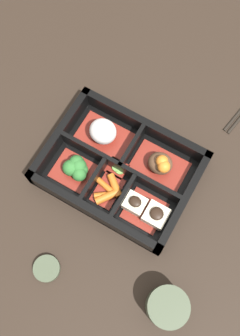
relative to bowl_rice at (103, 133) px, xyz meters
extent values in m
plane|color=black|center=(0.06, -0.04, -0.03)|extent=(3.00, 3.00, 0.00)
cube|color=black|center=(0.06, -0.04, -0.03)|extent=(0.28, 0.21, 0.01)
cube|color=black|center=(0.06, -0.14, -0.01)|extent=(0.28, 0.01, 0.05)
cube|color=black|center=(0.06, 0.06, -0.01)|extent=(0.28, 0.01, 0.05)
cube|color=black|center=(-0.07, -0.04, -0.01)|extent=(0.01, 0.21, 0.05)
cube|color=black|center=(0.20, -0.04, -0.01)|extent=(0.01, 0.21, 0.05)
cube|color=black|center=(0.06, -0.05, -0.01)|extent=(0.25, 0.01, 0.05)
cube|color=black|center=(0.03, -0.09, -0.01)|extent=(0.01, 0.09, 0.05)
cube|color=black|center=(0.10, -0.09, -0.01)|extent=(0.01, 0.09, 0.05)
cube|color=black|center=(0.06, 0.00, -0.01)|extent=(0.01, 0.09, 0.05)
cube|color=maroon|center=(0.00, 0.00, -0.02)|extent=(0.10, 0.07, 0.01)
ellipsoid|color=silver|center=(0.00, 0.00, 0.01)|extent=(0.05, 0.05, 0.05)
cube|color=maroon|center=(0.12, 0.00, -0.02)|extent=(0.10, 0.07, 0.01)
ellipsoid|color=brown|center=(0.12, 0.00, 0.00)|extent=(0.05, 0.04, 0.04)
sphere|color=orange|center=(0.14, -0.01, 0.02)|extent=(0.02, 0.02, 0.02)
sphere|color=orange|center=(0.13, 0.00, 0.02)|extent=(0.02, 0.02, 0.02)
cube|color=maroon|center=(-0.01, -0.09, -0.02)|extent=(0.07, 0.07, 0.01)
sphere|color=#2D6B2D|center=(-0.02, -0.09, -0.01)|extent=(0.02, 0.02, 0.02)
sphere|color=#2D6B2D|center=(-0.02, -0.09, 0.00)|extent=(0.03, 0.03, 0.03)
sphere|color=#2D6B2D|center=(0.00, -0.09, -0.01)|extent=(0.03, 0.03, 0.03)
sphere|color=#2D6B2D|center=(-0.01, -0.08, 0.00)|extent=(0.03, 0.03, 0.03)
sphere|color=#2D6B2D|center=(-0.01, -0.08, 0.00)|extent=(0.03, 0.03, 0.03)
sphere|color=#2D6B2D|center=(0.00, -0.08, -0.01)|extent=(0.02, 0.02, 0.02)
cube|color=maroon|center=(0.06, -0.09, -0.02)|extent=(0.04, 0.07, 0.01)
cylinder|color=#D1661E|center=(0.06, -0.10, -0.01)|extent=(0.04, 0.03, 0.01)
cylinder|color=#D1661E|center=(0.05, -0.09, -0.01)|extent=(0.04, 0.02, 0.01)
cylinder|color=#D1661E|center=(0.07, -0.08, -0.01)|extent=(0.04, 0.04, 0.01)
cylinder|color=#D1661E|center=(0.07, -0.10, -0.01)|extent=(0.04, 0.05, 0.01)
cube|color=maroon|center=(0.14, -0.09, -0.02)|extent=(0.07, 0.07, 0.01)
cube|color=beige|center=(0.12, -0.09, -0.01)|extent=(0.04, 0.03, 0.02)
ellipsoid|color=black|center=(0.12, -0.09, 0.01)|extent=(0.02, 0.02, 0.01)
cube|color=beige|center=(0.16, -0.09, -0.01)|extent=(0.04, 0.04, 0.02)
ellipsoid|color=black|center=(0.16, -0.09, 0.01)|extent=(0.02, 0.02, 0.01)
cube|color=maroon|center=(0.06, -0.05, -0.02)|extent=(0.04, 0.03, 0.01)
cylinder|color=#75A84C|center=(0.06, -0.04, -0.02)|extent=(0.02, 0.02, 0.01)
cylinder|color=#75A84C|center=(0.06, -0.04, -0.02)|extent=(0.02, 0.02, 0.00)
cylinder|color=#424C38|center=(0.25, -0.22, -0.01)|extent=(0.07, 0.07, 0.06)
cylinder|color=#597A38|center=(0.25, -0.22, 0.02)|extent=(0.06, 0.06, 0.01)
cylinder|color=#424C38|center=(0.04, -0.27, -0.03)|extent=(0.05, 0.05, 0.01)
cylinder|color=black|center=(0.04, -0.27, -0.02)|extent=(0.03, 0.03, 0.00)
camera|label=1|loc=(0.18, -0.25, 0.69)|focal=42.00mm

